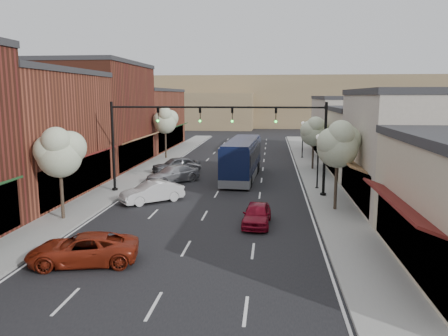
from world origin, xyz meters
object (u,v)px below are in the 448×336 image
(tree_left_far, at_px, (165,120))
(tree_left_near, at_px, (60,151))
(lamp_post_far, at_px, (303,134))
(lamp_post_near, at_px, (318,153))
(parked_car_b, at_px, (152,192))
(parked_car_d, at_px, (176,165))
(coach_bus, at_px, (242,158))
(red_hatchback, at_px, (257,214))
(signal_mast_right, at_px, (292,135))
(signal_mast_left, at_px, (143,133))
(tree_right_near, at_px, (338,143))
(tree_right_far, at_px, (314,131))
(parked_car_c, at_px, (173,174))
(parked_car_a, at_px, (83,249))

(tree_left_far, bearing_deg, tree_left_near, -90.00)
(lamp_post_far, bearing_deg, tree_left_far, -172.70)
(lamp_post_near, bearing_deg, parked_car_b, -155.64)
(lamp_post_near, relative_size, parked_car_d, 0.95)
(coach_bus, height_order, red_hatchback, coach_bus)
(signal_mast_right, distance_m, signal_mast_left, 11.24)
(signal_mast_right, height_order, lamp_post_far, signal_mast_right)
(tree_right_near, relative_size, tree_right_far, 1.10)
(tree_left_near, distance_m, tree_left_far, 26.00)
(parked_car_c, bearing_deg, coach_bus, 67.21)
(tree_right_near, distance_m, parked_car_a, 16.71)
(signal_mast_left, distance_m, parked_car_d, 9.57)
(red_hatchback, relative_size, parked_car_d, 0.82)
(parked_car_a, bearing_deg, tree_right_far, 142.09)
(tree_left_near, distance_m, parked_car_c, 13.38)
(tree_right_near, relative_size, parked_car_c, 1.20)
(tree_right_far, bearing_deg, parked_car_d, -166.59)
(parked_car_b, bearing_deg, parked_car_a, -40.43)
(lamp_post_far, bearing_deg, coach_bus, -115.61)
(lamp_post_near, relative_size, red_hatchback, 1.16)
(tree_right_near, height_order, tree_left_far, tree_left_far)
(lamp_post_near, height_order, parked_car_c, lamp_post_near)
(lamp_post_near, distance_m, coach_bus, 7.75)
(red_hatchback, xyz_separation_m, parked_car_d, (-8.37, 16.42, 0.14))
(tree_right_near, xyz_separation_m, parked_car_d, (-13.38, 12.81, -3.66))
(signal_mast_left, height_order, tree_right_near, signal_mast_left)
(tree_left_far, height_order, red_hatchback, tree_left_far)
(tree_right_near, height_order, parked_car_c, tree_right_near)
(tree_left_near, xyz_separation_m, parked_car_a, (4.05, -6.36, -3.54))
(signal_mast_left, xyz_separation_m, tree_left_near, (-2.63, -8.05, -0.40))
(lamp_post_near, bearing_deg, parked_car_d, 154.04)
(red_hatchback, relative_size, parked_car_c, 0.77)
(tree_left_far, xyz_separation_m, parked_car_b, (4.05, -20.88, -3.87))
(tree_left_far, relative_size, parked_car_a, 1.26)
(parked_car_a, bearing_deg, tree_left_near, -159.96)
(tree_left_near, bearing_deg, parked_car_d, 79.17)
(tree_left_far, bearing_deg, coach_bus, -48.68)
(parked_car_d, bearing_deg, tree_left_far, 167.67)
(lamp_post_far, relative_size, parked_car_d, 0.95)
(parked_car_b, bearing_deg, tree_left_far, 150.56)
(lamp_post_far, height_order, parked_car_a, lamp_post_far)
(parked_car_a, bearing_deg, parked_car_b, 167.54)
(lamp_post_near, distance_m, lamp_post_far, 17.50)
(parked_car_a, bearing_deg, coach_bus, 152.55)
(tree_left_near, relative_size, coach_bus, 0.49)
(red_hatchback, xyz_separation_m, parked_car_b, (-7.53, 4.74, 0.08))
(tree_right_near, height_order, red_hatchback, tree_right_near)
(tree_left_near, distance_m, parked_car_a, 8.34)
(lamp_post_far, distance_m, parked_car_d, 17.21)
(signal_mast_right, xyz_separation_m, signal_mast_left, (-11.24, 0.00, 0.00))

